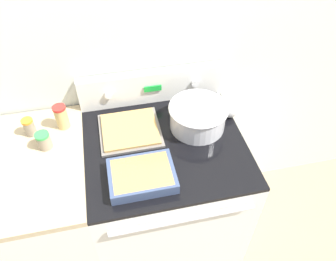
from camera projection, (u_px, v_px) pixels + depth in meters
name	position (u px, v px, depth m)	size (l,w,h in m)	color
kitchen_wall	(148.00, 38.00, 1.56)	(8.00, 0.05, 2.50)	silver
stove_range	(165.00, 197.00, 1.86)	(0.75, 0.73, 0.92)	silver
control_panel	(152.00, 86.00, 1.69)	(0.75, 0.07, 0.18)	silver
side_counter	(46.00, 219.00, 1.76)	(0.56, 0.70, 0.93)	silver
mixing_bowl	(198.00, 115.00, 1.56)	(0.28, 0.28, 0.12)	silver
casserole_dish	(142.00, 175.00, 1.36)	(0.28, 0.21, 0.05)	#38476B
baking_tray	(130.00, 130.00, 1.58)	(0.29, 0.28, 0.02)	slate
ladle	(229.00, 109.00, 1.65)	(0.08, 0.31, 0.08)	#B7B7B7
spice_jar_red_cap	(61.00, 117.00, 1.55)	(0.06, 0.06, 0.12)	tan
spice_jar_green_cap	(44.00, 141.00, 1.47)	(0.06, 0.06, 0.08)	gray
spice_jar_orange_cap	(29.00, 127.00, 1.53)	(0.05, 0.05, 0.09)	gray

